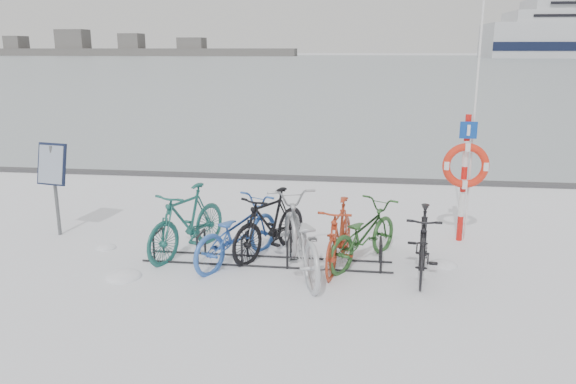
# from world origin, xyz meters

# --- Properties ---
(ground) EXTENTS (900.00, 900.00, 0.00)m
(ground) POSITION_xyz_m (0.00, 0.00, 0.00)
(ground) COLOR white
(ground) RESTS_ON ground
(ice_sheet) EXTENTS (400.00, 298.00, 0.02)m
(ice_sheet) POSITION_xyz_m (0.00, 155.00, 0.01)
(ice_sheet) COLOR #A2AEB6
(ice_sheet) RESTS_ON ground
(quay_edge) EXTENTS (400.00, 0.25, 0.10)m
(quay_edge) POSITION_xyz_m (0.00, 5.90, 0.05)
(quay_edge) COLOR #3F3F42
(quay_edge) RESTS_ON ground
(bike_rack) EXTENTS (4.00, 0.48, 0.46)m
(bike_rack) POSITION_xyz_m (0.00, 0.00, 0.18)
(bike_rack) COLOR black
(bike_rack) RESTS_ON ground
(info_board) EXTENTS (0.60, 0.32, 1.71)m
(info_board) POSITION_xyz_m (-4.03, 0.86, 1.24)
(info_board) COLOR #595B5E
(info_board) RESTS_ON ground
(lifebuoy_station) EXTENTS (0.79, 0.23, 4.10)m
(lifebuoy_station) POSITION_xyz_m (3.25, 1.46, 1.38)
(lifebuoy_station) COLOR red
(lifebuoy_station) RESTS_ON ground
(shoreline) EXTENTS (180.00, 12.00, 9.50)m
(shoreline) POSITION_xyz_m (-122.02, 260.00, 2.79)
(shoreline) COLOR #4E4E4E
(shoreline) RESTS_ON ground
(bike_0) EXTENTS (1.24, 2.02, 1.18)m
(bike_0) POSITION_xyz_m (-1.39, 0.27, 0.59)
(bike_0) COLOR #1C5851
(bike_0) RESTS_ON ground
(bike_1) EXTENTS (1.54, 2.10, 1.05)m
(bike_1) POSITION_xyz_m (-0.49, 0.01, 0.52)
(bike_1) COLOR #305EB7
(bike_1) RESTS_ON ground
(bike_2) EXTENTS (1.38, 1.89, 1.12)m
(bike_2) POSITION_xyz_m (-0.01, 0.39, 0.56)
(bike_2) COLOR black
(bike_2) RESTS_ON ground
(bike_3) EXTENTS (1.48, 2.40, 1.19)m
(bike_3) POSITION_xyz_m (0.56, -0.30, 0.59)
(bike_3) COLOR #B2B5BA
(bike_3) RESTS_ON ground
(bike_4) EXTENTS (0.79, 1.86, 1.08)m
(bike_4) POSITION_xyz_m (1.15, 0.01, 0.54)
(bike_4) COLOR #B1391E
(bike_4) RESTS_ON ground
(bike_5) EXTENTS (1.56, 1.98, 1.00)m
(bike_5) POSITION_xyz_m (1.52, 0.26, 0.50)
(bike_5) COLOR #2C5B28
(bike_5) RESTS_ON ground
(bike_6) EXTENTS (0.71, 1.81, 1.06)m
(bike_6) POSITION_xyz_m (2.42, -0.14, 0.53)
(bike_6) COLOR black
(bike_6) RESTS_ON ground
(snow_drifts) EXTENTS (6.06, 2.06, 0.19)m
(snow_drifts) POSITION_xyz_m (-0.12, -0.01, 0.00)
(snow_drifts) COLOR white
(snow_drifts) RESTS_ON ground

